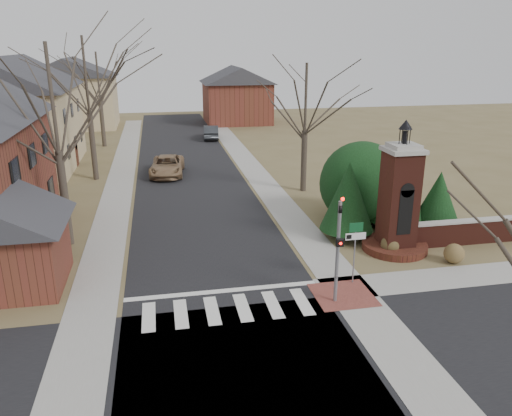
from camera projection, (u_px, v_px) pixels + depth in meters
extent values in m
plane|color=brown|center=(231.00, 320.00, 18.58)|extent=(120.00, 120.00, 0.00)
cube|color=black|center=(189.00, 174.00, 39.05)|extent=(8.00, 70.00, 0.01)
cube|color=black|center=(245.00, 369.00, 15.78)|extent=(120.00, 8.00, 0.01)
cube|color=silver|center=(228.00, 309.00, 19.32)|extent=(8.00, 2.20, 0.02)
cube|color=silver|center=(223.00, 291.00, 20.72)|extent=(8.00, 0.35, 0.02)
cube|color=gray|center=(254.00, 171.00, 40.01)|extent=(2.00, 60.00, 0.02)
cube|color=gray|center=(121.00, 178.00, 38.09)|extent=(2.00, 60.00, 0.02)
cube|color=brown|center=(343.00, 295.00, 20.39)|extent=(2.40, 2.40, 0.02)
cylinder|color=slate|center=(338.00, 253.00, 19.27)|extent=(0.14, 0.14, 4.20)
imported|color=black|center=(340.00, 205.00, 18.66)|extent=(0.15, 0.18, 0.90)
sphere|color=#FF0C05|center=(343.00, 199.00, 18.36)|extent=(0.14, 0.14, 0.14)
cube|color=black|center=(340.00, 243.00, 18.95)|extent=(0.28, 0.16, 0.30)
sphere|color=#FF0C05|center=(341.00, 243.00, 18.86)|extent=(0.11, 0.11, 0.11)
cylinder|color=slate|center=(354.00, 255.00, 21.07)|extent=(0.06, 0.06, 2.60)
cube|color=silver|center=(356.00, 236.00, 20.78)|extent=(0.90, 0.03, 0.30)
cube|color=black|center=(349.00, 237.00, 20.71)|extent=(0.22, 0.02, 0.18)
cube|color=#0F4923|center=(356.00, 227.00, 20.65)|extent=(0.60, 0.03, 0.40)
cylinder|color=#4F1F17|center=(394.00, 246.00, 24.84)|extent=(3.20, 3.20, 0.36)
cube|color=#4F1F17|center=(399.00, 202.00, 24.11)|extent=(1.50, 1.50, 5.00)
cube|color=black|center=(405.00, 213.00, 23.53)|extent=(0.70, 0.10, 2.20)
cube|color=gray|center=(404.00, 150.00, 23.31)|extent=(1.70, 1.70, 0.20)
cube|color=gray|center=(404.00, 146.00, 23.24)|extent=(1.30, 1.30, 0.20)
cylinder|color=black|center=(405.00, 137.00, 23.12)|extent=(0.20, 0.20, 0.60)
cone|color=black|center=(406.00, 124.00, 22.93)|extent=(0.64, 0.64, 0.45)
cube|color=#4F1F17|center=(477.00, 232.00, 25.54)|extent=(7.50, 0.40, 1.20)
cube|color=gray|center=(478.00, 220.00, 25.34)|extent=(7.50, 0.50, 0.10)
cube|color=tan|center=(15.00, 129.00, 40.20)|extent=(9.00, 12.00, 6.40)
cube|color=brown|center=(12.00, 256.00, 20.75)|extent=(4.00, 4.00, 2.80)
cube|color=tan|center=(73.00, 102.00, 60.08)|extent=(10.00, 8.00, 6.00)
cube|color=tan|center=(41.00, 69.00, 56.82)|extent=(0.75, 0.75, 3.08)
cube|color=brown|center=(237.00, 103.00, 63.95)|extent=(8.00, 8.00, 5.00)
cube|color=brown|center=(220.00, 76.00, 60.97)|extent=(0.75, 0.75, 2.80)
cylinder|color=#473D33|center=(346.00, 233.00, 26.35)|extent=(0.20, 0.20, 0.50)
cone|color=black|center=(348.00, 196.00, 25.70)|extent=(2.80, 2.80, 3.60)
cylinder|color=#473D33|center=(393.00, 221.00, 28.08)|extent=(0.20, 0.20, 0.50)
cone|color=black|center=(397.00, 181.00, 27.33)|extent=(3.40, 3.40, 4.20)
cylinder|color=#473D33|center=(435.00, 225.00, 27.52)|extent=(0.20, 0.20, 0.50)
cone|color=black|center=(439.00, 197.00, 27.00)|extent=(2.40, 2.40, 2.80)
sphere|color=black|center=(362.00, 180.00, 28.33)|extent=(4.80, 4.80, 4.80)
cylinder|color=#473D33|center=(65.00, 199.00, 24.90)|extent=(0.40, 0.40, 4.83)
cylinder|color=#473D33|center=(93.00, 146.00, 36.96)|extent=(0.40, 0.40, 5.04)
cylinder|color=#473D33|center=(102.00, 124.00, 49.07)|extent=(0.40, 0.40, 4.41)
cylinder|color=#473D33|center=(304.00, 161.00, 34.20)|extent=(0.40, 0.40, 4.20)
imported|color=#977552|center=(167.00, 166.00, 38.71)|extent=(2.97, 5.50, 1.47)
imported|color=#313439|center=(211.00, 132.00, 53.35)|extent=(1.96, 4.52, 1.45)
sphere|color=brown|center=(390.00, 245.00, 24.30)|extent=(0.93, 0.93, 0.93)
sphere|color=brown|center=(454.00, 254.00, 23.26)|extent=(0.94, 0.94, 0.94)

